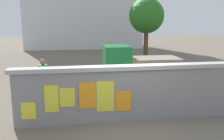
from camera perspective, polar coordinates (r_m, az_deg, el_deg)
ground at (r=15.61m, az=-2.89°, el=0.15°), size 60.00×60.00×0.00m
poster_wall at (r=7.72m, az=3.64°, el=-5.10°), size 6.91×0.42×1.73m
auto_rickshaw_truck at (r=12.12m, az=5.72°, el=1.09°), size 3.63×1.58×1.85m
motorcycle at (r=8.92m, az=-6.61°, el=-5.69°), size 1.89×0.59×0.87m
bicycle_near at (r=9.74m, az=17.47°, el=-5.27°), size 1.70×0.44×0.95m
bicycle_far at (r=11.17m, az=-9.50°, el=-2.75°), size 1.69×0.49×0.95m
person_walking at (r=9.89m, az=-15.21°, el=-1.16°), size 0.40×0.40×1.62m
tree_roadside at (r=19.92m, az=7.80°, el=11.98°), size 2.70×2.70×4.64m
building_background at (r=27.61m, az=-6.57°, el=14.55°), size 12.17×4.89×9.03m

